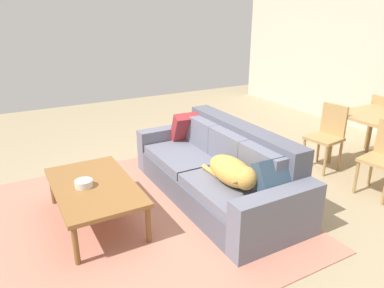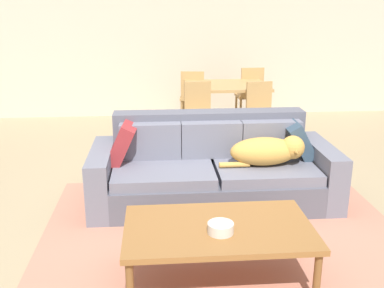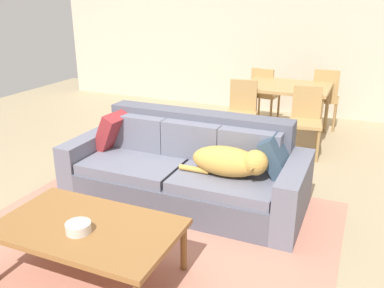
{
  "view_description": "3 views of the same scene",
  "coord_description": "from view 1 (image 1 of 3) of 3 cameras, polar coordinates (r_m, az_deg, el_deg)",
  "views": [
    {
      "loc": [
        3.31,
        -1.79,
        2.07
      ],
      "look_at": [
        -0.0,
        0.05,
        0.64
      ],
      "focal_mm": 33.57,
      "sensor_mm": 36.0,
      "label": 1
    },
    {
      "loc": [
        -0.38,
        -3.84,
        1.87
      ],
      "look_at": [
        -0.06,
        -0.0,
        0.68
      ],
      "focal_mm": 42.32,
      "sensor_mm": 36.0,
      "label": 2
    },
    {
      "loc": [
        1.7,
        -3.1,
        1.95
      ],
      "look_at": [
        0.3,
        0.13,
        0.66
      ],
      "focal_mm": 38.38,
      "sensor_mm": 36.0,
      "label": 3
    }
  ],
  "objects": [
    {
      "name": "dining_chair_near_left",
      "position": [
        5.16,
        20.71,
        1.55
      ],
      "size": [
        0.45,
        0.45,
        0.88
      ],
      "rotation": [
        0.0,
        0.0,
        0.13
      ],
      "color": "tan",
      "rests_on": "ground"
    },
    {
      "name": "throw_pillow_by_left_arm",
      "position": [
        4.79,
        -0.75,
        2.66
      ],
      "size": [
        0.32,
        0.42,
        0.42
      ],
      "primitive_type": "cube",
      "rotation": [
        0.0,
        0.44,
        -0.08
      ],
      "color": "maroon",
      "rests_on": "couch"
    },
    {
      "name": "throw_pillow_by_right_arm",
      "position": [
        3.47,
        13.06,
        -5.38
      ],
      "size": [
        0.3,
        0.38,
        0.39
      ],
      "primitive_type": "cube",
      "rotation": [
        0.0,
        -0.5,
        -0.02
      ],
      "color": "#32475A",
      "rests_on": "couch"
    },
    {
      "name": "ground_plane",
      "position": [
        4.29,
        -0.58,
        -8.14
      ],
      "size": [
        10.0,
        10.0,
        0.0
      ],
      "primitive_type": "plane",
      "color": "tan"
    },
    {
      "name": "coffee_table",
      "position": [
        3.75,
        -15.29,
        -6.77
      ],
      "size": [
        1.28,
        0.76,
        0.43
      ],
      "color": "olive",
      "rests_on": "ground"
    },
    {
      "name": "area_rug",
      "position": [
        3.94,
        -7.37,
        -11.1
      ],
      "size": [
        3.05,
        2.84,
        0.01
      ],
      "primitive_type": "cube",
      "rotation": [
        0.0,
        0.0,
        -0.0
      ],
      "color": "tan",
      "rests_on": "ground"
    },
    {
      "name": "dog_on_left_cushion",
      "position": [
        3.6,
        6.55,
        -4.47
      ],
      "size": [
        0.81,
        0.34,
        0.28
      ],
      "rotation": [
        0.0,
        0.0,
        -0.0
      ],
      "color": "gold",
      "rests_on": "couch"
    },
    {
      "name": "dining_chair_far_left",
      "position": [
        6.09,
        28.2,
        3.16
      ],
      "size": [
        0.45,
        0.45,
        0.88
      ],
      "rotation": [
        0.0,
        0.0,
        3.0
      ],
      "color": "tan",
      "rests_on": "ground"
    },
    {
      "name": "couch",
      "position": [
        4.17,
        4.33,
        -4.33
      ],
      "size": [
        2.34,
        0.98,
        0.83
      ],
      "rotation": [
        0.0,
        0.0,
        -0.0
      ],
      "color": "#545664",
      "rests_on": "ground"
    },
    {
      "name": "bowl_on_coffee_table",
      "position": [
        3.7,
        -16.81,
        -6.03
      ],
      "size": [
        0.17,
        0.17,
        0.07
      ],
      "primitive_type": "cylinder",
      "color": "silver",
      "rests_on": "coffee_table"
    }
  ]
}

